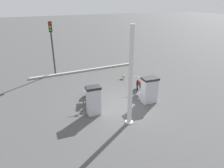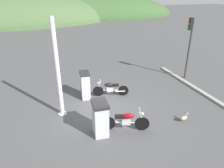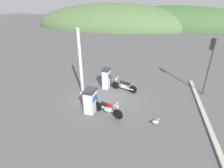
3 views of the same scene
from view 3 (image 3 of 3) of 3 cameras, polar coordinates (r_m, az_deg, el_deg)
name	(u,v)px [view 3 (image 3 of 3)]	position (r m, az deg, el deg)	size (l,w,h in m)	color
ground_plane	(106,99)	(12.11, -1.91, -4.79)	(120.00, 120.00, 0.00)	#4C4C4C
fuel_pump_near	(90,101)	(10.55, -6.94, -5.30)	(0.69, 0.89, 1.48)	silver
fuel_pump_far	(106,78)	(13.27, -1.83, 1.83)	(0.57, 0.74, 1.52)	silver
motorcycle_near_pump	(108,108)	(10.32, -1.37, -7.73)	(1.98, 0.87, 0.95)	black
motorcycle_far_pump	(124,85)	(12.97, 3.76, -0.43)	(1.95, 0.76, 0.93)	black
wandering_duck	(156,122)	(9.99, 13.80, -11.71)	(0.44, 0.23, 0.44)	tan
roadside_traffic_light	(210,58)	(13.28, 29.00, 7.33)	(0.39, 0.26, 3.92)	#38383A
canopy_support_pole	(81,64)	(12.10, -10.06, 6.26)	(0.40, 0.40, 4.54)	silver
road_edge_kerb	(203,111)	(12.05, 27.09, -7.83)	(0.54, 8.77, 0.12)	#9E9E93
distant_hill_main	(176,27)	(47.12, 19.89, 16.96)	(38.04, 16.75, 9.28)	#38562D
distant_hill_secondary	(111,26)	(45.57, -0.26, 18.14)	(37.71, 20.25, 10.42)	#476038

